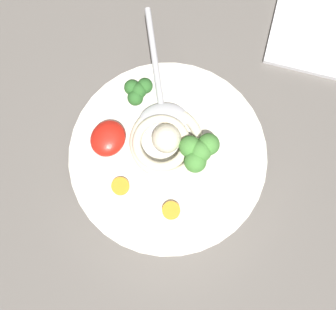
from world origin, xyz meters
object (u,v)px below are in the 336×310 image
Objects in this scene: soup_bowl at (168,160)px; soup_spoon at (162,109)px; folded_napkin at (314,34)px; noodle_pile at (165,141)px.

soup_spoon is at bearing -145.29° from soup_bowl.
soup_bowl is 28.42cm from folded_napkin.
folded_napkin is at bearing -65.91° from soup_spoon.
soup_bowl is at bearing 41.03° from noodle_pile.
soup_spoon is 1.30× the size of folded_napkin.
noodle_pile is at bearing -138.97° from soup_bowl.
folded_napkin is at bearing 159.22° from soup_bowl.
soup_spoon reaches higher than folded_napkin.
noodle_pile reaches higher than soup_bowl.
noodle_pile is 0.80× the size of folded_napkin.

